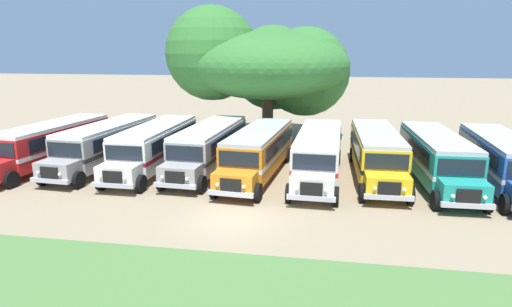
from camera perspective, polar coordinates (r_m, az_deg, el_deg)
name	(u,v)px	position (r m, az deg, el deg)	size (l,w,h in m)	color
ground_plane	(233,220)	(19.89, -3.10, -8.89)	(220.00, 220.00, 0.00)	#937F60
parked_bus_slot_0	(52,142)	(31.81, -25.88, 1.37)	(3.43, 10.95, 2.82)	red
parked_bus_slot_1	(107,142)	(30.31, -19.41, 1.42)	(3.36, 10.94, 2.82)	#9E9993
parked_bus_slot_2	(155,145)	(28.67, -13.44, 1.16)	(2.78, 10.85, 2.82)	silver
parked_bus_slot_3	(209,145)	(27.94, -6.31, 1.14)	(3.18, 10.91, 2.82)	#9E9993
parked_bus_slot_4	(259,150)	(26.44, 0.37, 0.50)	(3.52, 10.97, 2.82)	orange
parked_bus_slot_5	(319,152)	(26.19, 8.44, 0.21)	(3.01, 10.88, 2.82)	silver
parked_bus_slot_6	(376,151)	(27.08, 15.92, 0.27)	(2.76, 10.85, 2.82)	yellow
parked_bus_slot_7	(437,156)	(27.16, 23.20, -0.28)	(2.87, 10.86, 2.82)	teal
parked_bus_slot_8	(501,159)	(28.11, 30.21, -0.61)	(3.18, 10.91, 2.82)	#23519E
broad_shade_tree	(266,65)	(36.62, 1.33, 11.87)	(15.04, 13.91, 11.20)	brown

